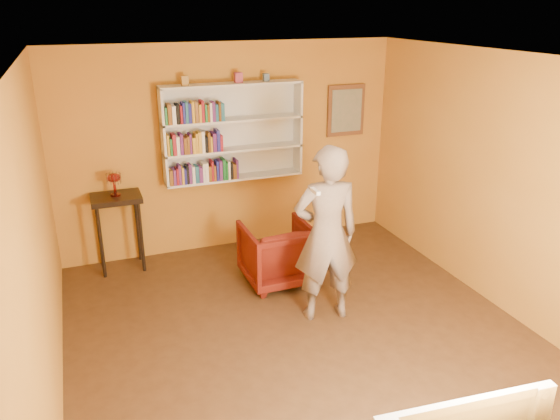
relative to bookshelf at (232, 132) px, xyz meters
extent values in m
cube|color=#402814|center=(0.00, -2.41, -1.65)|extent=(5.30, 5.80, 0.12)
cube|color=#B77422|center=(0.00, 0.11, -0.24)|extent=(5.30, 0.04, 2.70)
cube|color=#B77422|center=(0.00, -4.93, -0.24)|extent=(5.30, 0.04, 2.70)
cube|color=#B77422|center=(-2.27, -2.41, -0.24)|extent=(0.04, 5.80, 2.70)
cube|color=#B77422|center=(2.27, -2.41, -0.24)|extent=(0.04, 5.80, 2.70)
cube|color=silver|center=(0.00, -2.41, 1.14)|extent=(5.30, 5.80, 0.06)
cube|color=silver|center=(0.00, 0.07, 0.01)|extent=(1.80, 0.03, 1.20)
cube|color=silver|center=(-0.89, -0.06, 0.01)|extent=(0.03, 0.28, 1.20)
cube|color=silver|center=(0.89, -0.06, 0.01)|extent=(0.03, 0.28, 1.20)
cube|color=silver|center=(0.00, -0.06, -0.59)|extent=(1.80, 0.28, 0.03)
cube|color=silver|center=(0.00, -0.06, -0.21)|extent=(1.80, 0.28, 0.03)
cube|color=silver|center=(0.00, -0.06, 0.17)|extent=(1.80, 0.28, 0.03)
cube|color=silver|center=(0.00, -0.06, 0.61)|extent=(1.80, 0.28, 0.03)
cube|color=brown|center=(-0.84, -0.12, -0.48)|extent=(0.04, 0.15, 0.20)
cube|color=#622673|center=(-0.80, -0.10, -0.48)|extent=(0.03, 0.18, 0.20)
cube|color=maroon|center=(-0.76, -0.11, -0.48)|extent=(0.02, 0.16, 0.21)
cube|color=#622673|center=(-0.73, -0.11, -0.46)|extent=(0.03, 0.15, 0.25)
cube|color=gold|center=(-0.69, -0.11, -0.47)|extent=(0.03, 0.17, 0.22)
cube|color=navy|center=(-0.66, -0.11, -0.48)|extent=(0.03, 0.16, 0.20)
cube|color=black|center=(-0.63, -0.10, -0.47)|extent=(0.02, 0.19, 0.22)
cube|color=#622673|center=(-0.60, -0.12, -0.46)|extent=(0.03, 0.15, 0.25)
cube|color=white|center=(-0.56, -0.11, -0.47)|extent=(0.03, 0.16, 0.21)
cube|color=#236382|center=(-0.52, -0.11, -0.47)|extent=(0.04, 0.15, 0.21)
cube|color=#622673|center=(-0.47, -0.11, -0.48)|extent=(0.04, 0.16, 0.20)
cube|color=white|center=(-0.43, -0.10, -0.46)|extent=(0.03, 0.18, 0.24)
cube|color=white|center=(-0.39, -0.11, -0.46)|extent=(0.04, 0.15, 0.24)
cube|color=brown|center=(-0.35, -0.12, -0.48)|extent=(0.03, 0.14, 0.20)
cube|color=maroon|center=(-0.32, -0.11, -0.45)|extent=(0.02, 0.17, 0.26)
cube|color=brown|center=(-0.29, -0.12, -0.48)|extent=(0.03, 0.14, 0.20)
cube|color=navy|center=(-0.25, -0.12, -0.45)|extent=(0.03, 0.15, 0.25)
cube|color=#622673|center=(-0.21, -0.11, -0.45)|extent=(0.04, 0.16, 0.26)
cube|color=#176B28|center=(-0.16, -0.10, -0.45)|extent=(0.04, 0.19, 0.27)
cube|color=#176B28|center=(-0.13, -0.11, -0.47)|extent=(0.02, 0.16, 0.23)
cube|color=white|center=(-0.10, -0.12, -0.46)|extent=(0.03, 0.14, 0.24)
cube|color=black|center=(-0.06, -0.10, -0.48)|extent=(0.03, 0.18, 0.20)
cube|color=brown|center=(-0.03, -0.11, -0.48)|extent=(0.04, 0.16, 0.19)
cube|color=#622673|center=(0.01, -0.10, -0.46)|extent=(0.03, 0.19, 0.24)
cube|color=gold|center=(-0.85, -0.10, -0.07)|extent=(0.03, 0.18, 0.26)
cube|color=#176B28|center=(-0.81, -0.10, -0.10)|extent=(0.03, 0.17, 0.21)
cube|color=maroon|center=(-0.77, -0.10, -0.07)|extent=(0.04, 0.17, 0.26)
cube|color=white|center=(-0.73, -0.10, -0.09)|extent=(0.04, 0.19, 0.23)
cube|color=#622673|center=(-0.68, -0.10, -0.07)|extent=(0.04, 0.18, 0.26)
cube|color=brown|center=(-0.64, -0.11, -0.10)|extent=(0.04, 0.16, 0.21)
cube|color=brown|center=(-0.60, -0.11, -0.09)|extent=(0.03, 0.17, 0.22)
cube|color=#622673|center=(-0.57, -0.11, -0.08)|extent=(0.03, 0.16, 0.25)
cube|color=gold|center=(-0.53, -0.11, -0.10)|extent=(0.04, 0.16, 0.20)
cube|color=gold|center=(-0.50, -0.10, -0.08)|extent=(0.03, 0.17, 0.25)
cube|color=gold|center=(-0.46, -0.11, -0.07)|extent=(0.04, 0.16, 0.26)
cube|color=white|center=(-0.42, -0.10, -0.07)|extent=(0.04, 0.18, 0.27)
cube|color=black|center=(-0.38, -0.11, -0.10)|extent=(0.04, 0.17, 0.20)
cube|color=brown|center=(-0.34, -0.11, -0.08)|extent=(0.03, 0.16, 0.24)
cube|color=gold|center=(-0.31, -0.10, -0.10)|extent=(0.02, 0.18, 0.19)
cube|color=#622673|center=(-0.27, -0.10, -0.08)|extent=(0.04, 0.18, 0.23)
cube|color=navy|center=(-0.23, -0.10, -0.07)|extent=(0.04, 0.18, 0.27)
cube|color=maroon|center=(-0.19, -0.09, -0.10)|extent=(0.03, 0.19, 0.20)
cube|color=#176B28|center=(-0.85, -0.12, 0.28)|extent=(0.03, 0.15, 0.20)
cube|color=brown|center=(-0.80, -0.11, 0.30)|extent=(0.04, 0.15, 0.24)
cube|color=white|center=(-0.75, -0.10, 0.29)|extent=(0.04, 0.17, 0.22)
cube|color=black|center=(-0.70, -0.10, 0.30)|extent=(0.04, 0.17, 0.24)
cube|color=maroon|center=(-0.67, -0.11, 0.29)|extent=(0.02, 0.15, 0.22)
cube|color=navy|center=(-0.63, -0.11, 0.30)|extent=(0.03, 0.17, 0.25)
cube|color=#236382|center=(-0.60, -0.10, 0.31)|extent=(0.03, 0.17, 0.26)
cube|color=navy|center=(-0.56, -0.11, 0.30)|extent=(0.04, 0.15, 0.24)
cube|color=gold|center=(-0.52, -0.11, 0.31)|extent=(0.03, 0.16, 0.26)
cube|color=brown|center=(-0.48, -0.11, 0.31)|extent=(0.04, 0.16, 0.25)
cube|color=gold|center=(-0.44, -0.11, 0.29)|extent=(0.03, 0.15, 0.22)
cube|color=maroon|center=(-0.40, -0.10, 0.31)|extent=(0.03, 0.17, 0.26)
cube|color=#176B28|center=(-0.36, -0.11, 0.29)|extent=(0.03, 0.16, 0.21)
cube|color=brown|center=(-0.33, -0.11, 0.28)|extent=(0.02, 0.16, 0.21)
cube|color=white|center=(-0.30, -0.11, 0.29)|extent=(0.03, 0.16, 0.23)
cube|color=#622673|center=(-0.27, -0.11, 0.30)|extent=(0.04, 0.15, 0.24)
cube|color=#236382|center=(-0.23, -0.10, 0.28)|extent=(0.03, 0.18, 0.21)
cube|color=brown|center=(-0.19, -0.11, 0.30)|extent=(0.03, 0.16, 0.23)
cube|color=#236382|center=(-0.16, -0.10, 0.29)|extent=(0.04, 0.18, 0.22)
cube|color=#AD7F31|center=(-0.58, -0.06, 0.68)|extent=(0.08, 0.08, 0.11)
cube|color=#A63752|center=(0.09, -0.06, 0.68)|extent=(0.09, 0.09, 0.12)
cube|color=slate|center=(0.45, -0.06, 0.67)|extent=(0.07, 0.07, 0.10)
cube|color=brown|center=(1.65, 0.06, 0.16)|extent=(0.55, 0.04, 0.70)
cube|color=gray|center=(1.65, 0.03, 0.16)|extent=(0.45, 0.02, 0.58)
cylinder|color=black|center=(-1.75, -0.33, -1.14)|extent=(0.04, 0.04, 0.90)
cylinder|color=black|center=(-1.28, -0.33, -1.14)|extent=(0.04, 0.04, 0.90)
cylinder|color=black|center=(-1.75, 0.01, -1.14)|extent=(0.04, 0.04, 0.90)
cylinder|color=black|center=(-1.28, 0.01, -1.14)|extent=(0.04, 0.04, 0.90)
cube|color=black|center=(-1.52, -0.16, -0.66)|extent=(0.59, 0.45, 0.06)
cylinder|color=maroon|center=(-1.52, -0.16, -0.62)|extent=(0.12, 0.12, 0.02)
cylinder|color=maroon|center=(-1.52, -0.16, -0.53)|extent=(0.03, 0.03, 0.15)
ellipsoid|color=maroon|center=(-1.52, -0.16, -0.40)|extent=(0.16, 0.16, 0.11)
cylinder|color=beige|center=(-1.44, -0.16, -0.41)|extent=(0.01, 0.01, 0.12)
cylinder|color=beige|center=(-1.45, -0.12, -0.41)|extent=(0.01, 0.01, 0.12)
cylinder|color=beige|center=(-1.48, -0.09, -0.41)|extent=(0.01, 0.01, 0.12)
cylinder|color=beige|center=(-1.52, -0.08, -0.41)|extent=(0.01, 0.01, 0.12)
cylinder|color=beige|center=(-1.56, -0.09, -0.41)|extent=(0.01, 0.01, 0.12)
cylinder|color=beige|center=(-1.59, -0.12, -0.41)|extent=(0.01, 0.01, 0.12)
cylinder|color=beige|center=(-1.60, -0.16, -0.41)|extent=(0.01, 0.01, 0.12)
cylinder|color=beige|center=(-1.59, -0.20, -0.41)|extent=(0.01, 0.01, 0.12)
cylinder|color=beige|center=(-1.56, -0.23, -0.41)|extent=(0.01, 0.01, 0.12)
cylinder|color=beige|center=(-1.52, -0.24, -0.41)|extent=(0.01, 0.01, 0.12)
cylinder|color=beige|center=(-1.48, -0.23, -0.41)|extent=(0.01, 0.01, 0.12)
cylinder|color=beige|center=(-1.45, -0.20, -0.41)|extent=(0.01, 0.01, 0.12)
imported|color=#4B0805|center=(0.18, -1.17, -1.23)|extent=(0.79, 0.81, 0.73)
imported|color=#776557|center=(0.38, -2.07, -0.66)|extent=(0.74, 0.54, 1.87)
cube|color=white|center=(0.08, -2.41, -0.05)|extent=(0.04, 0.15, 0.04)
camera|label=1|loc=(-1.86, -6.65, 1.54)|focal=35.00mm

